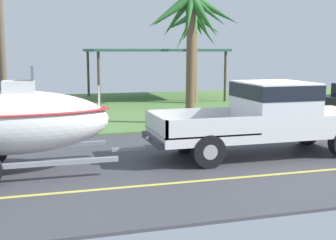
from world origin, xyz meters
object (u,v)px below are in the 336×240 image
boat_on_trailer (9,122)px  palm_tree_near_left (193,35)px  carport_awning (153,51)px  pickup_truck_towing (273,115)px  utility_pole (0,22)px  palm_tree_near_right (191,21)px

boat_on_trailer → palm_tree_near_left: (8.42, 11.45, 2.37)m
carport_awning → palm_tree_near_left: bearing=-59.2°
pickup_truck_towing → carport_awning: bearing=88.7°
carport_awning → boat_on_trailer: bearing=-116.5°
boat_on_trailer → utility_pole: utility_pole is taller
palm_tree_near_left → carport_awning: bearing=120.8°
palm_tree_near_left → palm_tree_near_right: 6.86m
carport_awning → palm_tree_near_right: bearing=-95.8°
boat_on_trailer → palm_tree_near_left: 14.41m
pickup_truck_towing → palm_tree_near_left: palm_tree_near_left is taller
pickup_truck_towing → palm_tree_near_left: bearing=81.0°
carport_awning → palm_tree_near_left: 3.02m
pickup_truck_towing → boat_on_trailer: bearing=-180.0°
palm_tree_near_right → carport_awning: bearing=84.2°
pickup_truck_towing → utility_pole: bearing=144.0°
palm_tree_near_left → utility_pole: (-8.84, -6.34, 0.13)m
carport_awning → utility_pole: (-7.36, -8.83, 0.95)m
utility_pole → palm_tree_near_left: bearing=35.7°
boat_on_trailer → palm_tree_near_right: 8.28m
boat_on_trailer → carport_awning: 15.65m
palm_tree_near_left → utility_pole: utility_pole is taller
pickup_truck_towing → boat_on_trailer: size_ratio=1.05×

